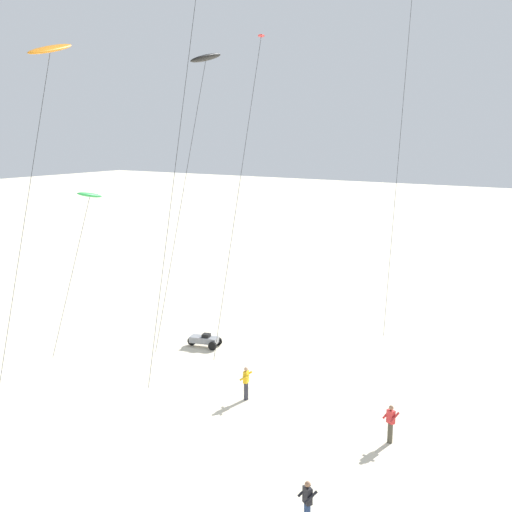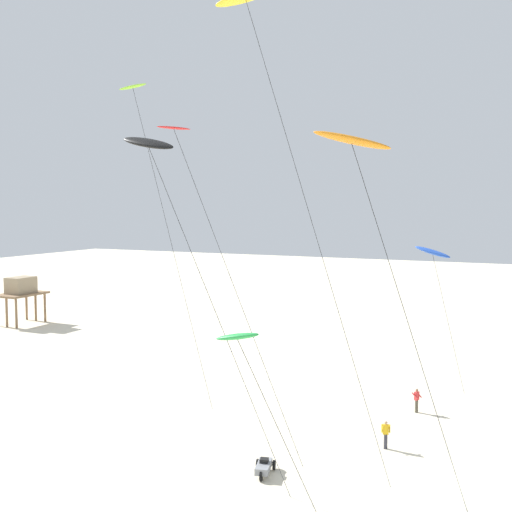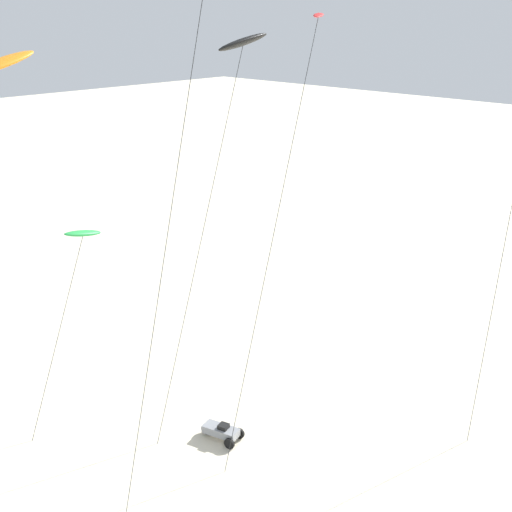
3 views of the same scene
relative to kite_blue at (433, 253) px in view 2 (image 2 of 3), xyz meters
name	(u,v)px [view 2 (image 2 of 3)]	position (x,y,z in m)	size (l,w,h in m)	color
ground_plane	(454,483)	(-16.02, -4.14, -10.72)	(260.00, 260.00, 0.00)	beige
kite_blue	(433,253)	(0.00, 0.00, 0.00)	(0.99, 3.93, 11.33)	blue
kite_orange	(352,143)	(-24.14, -0.96, 6.11)	(1.65, 7.06, 17.56)	orange
kite_black	(149,145)	(-22.47, 10.04, 6.61)	(1.94, 8.75, 18.03)	black
kite_lime	(136,101)	(-11.90, 18.38, 10.81)	(1.78, 6.54, 22.87)	#8CD833
kite_green	(238,339)	(-26.27, 3.14, -1.82)	(1.14, 5.17, 9.31)	green
kite_red	(180,145)	(-18.73, 10.57, 6.96)	(2.11, 8.15, 18.74)	red
kite_yellow	(247,1)	(-19.30, 6.15, 13.96)	(2.23, 9.19, 25.45)	yellow
kite_flyer_nearest	(386,434)	(-12.87, 0.23, -9.83)	(0.62, 0.64, 1.67)	#33333D
kite_flyer_furthest	(417,400)	(-5.42, -0.09, -9.83)	(0.69, 0.68, 1.67)	#4C4738
stilt_house	(21,289)	(7.42, 49.48, -6.54)	(5.73, 3.76, 5.66)	#846647
beach_buggy	(264,466)	(-19.20, 5.22, -10.29)	(2.13, 1.32, 0.82)	gray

